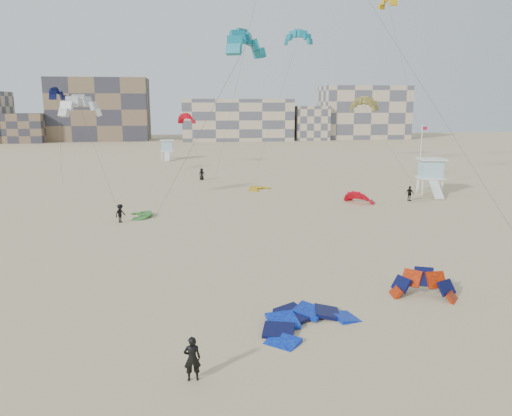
{
  "coord_description": "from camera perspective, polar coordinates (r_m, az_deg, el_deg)",
  "views": [
    {
      "loc": [
        -3.96,
        -20.43,
        10.53
      ],
      "look_at": [
        -0.48,
        6.0,
        4.97
      ],
      "focal_mm": 35.0,
      "sensor_mm": 36.0,
      "label": 1
    }
  ],
  "objects": [
    {
      "name": "ground",
      "position": [
        23.32,
        3.2,
        -15.08
      ],
      "size": [
        320.0,
        320.0,
        0.0
      ],
      "primitive_type": "plane",
      "color": "tan",
      "rests_on": "ground"
    },
    {
      "name": "kite_ground_blue",
      "position": [
        24.94,
        5.91,
        -13.26
      ],
      "size": [
        6.89,
        6.98,
        1.83
      ],
      "primitive_type": null,
      "rotation": [
        0.17,
        0.0,
        0.56
      ],
      "color": "blue",
      "rests_on": "ground"
    },
    {
      "name": "kite_ground_orange",
      "position": [
        29.72,
        18.55,
        -9.61
      ],
      "size": [
        4.57,
        4.53,
        3.5
      ],
      "primitive_type": null,
      "rotation": [
        0.96,
        0.0,
        -0.38
      ],
      "color": "#FF2A00",
      "rests_on": "ground"
    },
    {
      "name": "kite_ground_green",
      "position": [
        48.96,
        -13.1,
        -0.95
      ],
      "size": [
        3.82,
        3.63,
        1.32
      ],
      "primitive_type": null,
      "rotation": [
        0.19,
        0.0,
        -1.4
      ],
      "color": "#377B20",
      "rests_on": "ground"
    },
    {
      "name": "kite_ground_red_far",
      "position": [
        55.58,
        11.71,
        0.61
      ],
      "size": [
        5.03,
        5.02,
        3.62
      ],
      "primitive_type": null,
      "rotation": [
        0.81,
        0.0,
        2.31
      ],
      "color": "red",
      "rests_on": "ground"
    },
    {
      "name": "kite_ground_yellow",
      "position": [
        62.7,
        0.37,
        2.11
      ],
      "size": [
        4.59,
        4.6,
        1.16
      ],
      "primitive_type": null,
      "rotation": [
        0.16,
        0.0,
        0.76
      ],
      "color": "#C69505",
      "rests_on": "ground"
    },
    {
      "name": "kitesurfer_main",
      "position": [
        20.24,
        -7.3,
        -16.7
      ],
      "size": [
        0.68,
        0.46,
        1.82
      ],
      "primitive_type": "imported",
      "rotation": [
        0.0,
        0.0,
        3.19
      ],
      "color": "black",
      "rests_on": "ground"
    },
    {
      "name": "kitesurfer_c",
      "position": [
        46.77,
        -15.25,
        -0.59
      ],
      "size": [
        1.19,
        1.24,
        1.69
      ],
      "primitive_type": "imported",
      "rotation": [
        0.0,
        0.0,
        0.87
      ],
      "color": "black",
      "rests_on": "ground"
    },
    {
      "name": "kitesurfer_d",
      "position": [
        57.8,
        17.16,
        1.6
      ],
      "size": [
        0.87,
        1.04,
        1.67
      ],
      "primitive_type": "imported",
      "rotation": [
        0.0,
        0.0,
        2.15
      ],
      "color": "black",
      "rests_on": "ground"
    },
    {
      "name": "kitesurfer_e",
      "position": [
        70.99,
        -6.22,
        3.87
      ],
      "size": [
        0.9,
        0.67,
        1.69
      ],
      "primitive_type": "imported",
      "rotation": [
        0.0,
        0.0,
        0.17
      ],
      "color": "black",
      "rests_on": "ground"
    },
    {
      "name": "kitesurfer_f",
      "position": [
        82.24,
        18.56,
        4.42
      ],
      "size": [
        0.98,
        1.68,
        1.73
      ],
      "primitive_type": "imported",
      "rotation": [
        0.0,
        0.0,
        -1.26
      ],
      "color": "black",
      "rests_on": "ground"
    },
    {
      "name": "kite_fly_teal_a",
      "position": [
        35.49,
        -1.22,
        18.01
      ],
      "size": [
        9.53,
        9.12,
        14.75
      ],
      "rotation": [
        0.0,
        0.0,
        0.83
      ],
      "color": "teal",
      "rests_on": "ground"
    },
    {
      "name": "kite_fly_grey",
      "position": [
        52.7,
        -19.4,
        10.71
      ],
      "size": [
        5.93,
        5.59,
        10.76
      ],
      "rotation": [
        0.0,
        0.0,
        0.59
      ],
      "color": "white",
      "rests_on": "ground"
    },
    {
      "name": "kite_fly_olive",
      "position": [
        63.88,
        12.2,
        11.38
      ],
      "size": [
        6.26,
        10.36,
        10.79
      ],
      "rotation": [
        0.0,
        0.0,
        -0.54
      ],
      "color": "brown",
      "rests_on": "ground"
    },
    {
      "name": "kite_fly_yellow",
      "position": [
        78.83,
        14.84,
        21.79
      ],
      "size": [
        8.5,
        4.63,
        24.88
      ],
      "rotation": [
        0.0,
        0.0,
        -1.37
      ],
      "color": "#C69505",
      "rests_on": "ground"
    },
    {
      "name": "kite_fly_navy",
      "position": [
        73.77,
        -21.76,
        11.91
      ],
      "size": [
        3.93,
        10.34,
        11.99
      ],
      "rotation": [
        0.0,
        0.0,
        1.28
      ],
      "color": "#0A0A40",
      "rests_on": "ground"
    },
    {
      "name": "kite_fly_teal_b",
      "position": [
        81.22,
        4.82,
        18.72
      ],
      "size": [
        9.4,
        6.07,
        20.82
      ],
      "rotation": [
        0.0,
        0.0,
        -0.36
      ],
      "color": "teal",
      "rests_on": "ground"
    },
    {
      "name": "kite_fly_red",
      "position": [
        86.18,
        -7.94,
        9.99
      ],
      "size": [
        4.57,
        12.47,
        8.28
      ],
      "rotation": [
        0.0,
        0.0,
        2.48
      ],
      "color": "red",
      "rests_on": "ground"
    },
    {
      "name": "lifeguard_tower_near",
      "position": [
        63.06,
        19.3,
        3.44
      ],
      "size": [
        3.5,
        6.07,
        4.23
      ],
      "rotation": [
        0.0,
        0.0,
        -0.19
      ],
      "color": "white",
      "rests_on": "ground"
    },
    {
      "name": "lifeguard_tower_far",
      "position": [
        98.36,
        -10.1,
        6.55
      ],
      "size": [
        2.68,
        5.13,
        3.78
      ],
      "rotation": [
        0.0,
        0.0,
        -0.0
      ],
      "color": "white",
      "rests_on": "ground"
    },
    {
      "name": "flagpole",
      "position": [
        64.95,
        18.3,
        5.67
      ],
      "size": [
        0.66,
        0.1,
        8.17
      ],
      "color": "white",
      "rests_on": "ground"
    },
    {
      "name": "condo_west_b",
      "position": [
        156.62,
        -17.39,
        10.7
      ],
      "size": [
        28.0,
        14.0,
        18.0
      ],
      "primitive_type": "cube",
      "color": "brown",
      "rests_on": "ground"
    },
    {
      "name": "condo_mid",
      "position": [
        151.14,
        -2.24,
        10.06
      ],
      "size": [
        32.0,
        16.0,
        12.0
      ],
      "primitive_type": "cube",
      "color": "#C6B191",
      "rests_on": "ground"
    },
    {
      "name": "condo_east",
      "position": [
        161.72,
        12.19,
        10.63
      ],
      "size": [
        26.0,
        14.0,
        16.0
      ],
      "primitive_type": "cube",
      "color": "#C6B191",
      "rests_on": "ground"
    },
    {
      "name": "condo_fill_left",
      "position": [
        155.54,
        -25.0,
        8.29
      ],
      "size": [
        12.0,
        10.0,
        8.0
      ],
      "primitive_type": "cube",
      "color": "brown",
      "rests_on": "ground"
    },
    {
      "name": "condo_fill_right",
      "position": [
        152.82,
        6.19,
        9.64
      ],
      "size": [
        10.0,
        10.0,
        10.0
      ],
      "primitive_type": "cube",
      "color": "#C6B191",
      "rests_on": "ground"
    }
  ]
}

